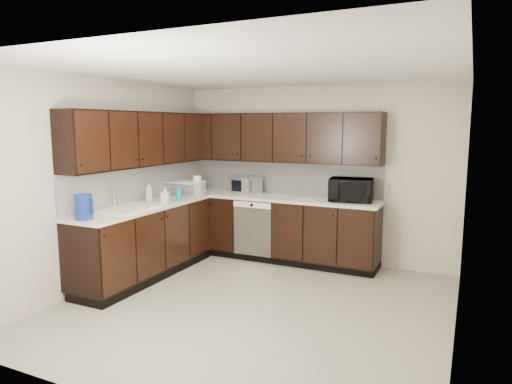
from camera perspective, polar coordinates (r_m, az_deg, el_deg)
floor at (r=5.11m, az=-0.28°, el=-14.05°), size 4.00×4.00×0.00m
ceiling at (r=4.76m, az=-0.30°, el=15.02°), size 4.00×4.00×0.00m
wall_back at (r=6.62m, az=7.24°, el=2.25°), size 4.00×0.02×2.50m
wall_left at (r=5.92m, az=-18.03°, el=1.17°), size 0.02×4.00×2.50m
wall_right at (r=4.31m, az=24.41°, el=-1.72°), size 0.02×4.00×2.50m
wall_front at (r=3.13m, az=-16.45°, el=-4.91°), size 4.00×0.02×2.50m
lower_cabinets at (r=6.36m, az=-4.14°, el=-5.61°), size 3.00×2.80×0.90m
countertop at (r=6.26m, az=-4.22°, el=-1.11°), size 3.03×2.83×0.04m
backsplash at (r=6.51m, az=-4.93°, el=1.56°), size 3.00×2.80×0.48m
upper_cabinets at (r=6.31m, az=-4.62°, el=6.72°), size 3.00×2.80×0.70m
dishwasher at (r=6.45m, az=-0.46°, el=-4.18°), size 0.58×0.04×0.78m
sink at (r=5.75m, az=-15.63°, el=-2.65°), size 0.54×0.82×0.42m
microwave at (r=6.18m, az=11.78°, el=0.26°), size 0.60×0.45×0.31m
soap_bottle_a at (r=6.04m, az=-11.28°, el=-0.38°), size 0.13×0.13×0.21m
soap_bottle_b at (r=6.26m, az=-13.25°, el=0.02°), size 0.10×0.10×0.25m
toaster_oven at (r=6.79m, az=-1.25°, el=0.90°), size 0.48×0.42×0.25m
storage_bin at (r=6.75m, az=-8.82°, el=0.48°), size 0.49×0.36×0.19m
blue_pitcher at (r=5.23m, az=-20.73°, el=-1.75°), size 0.23×0.23×0.28m
teal_tumbler at (r=6.23m, az=-9.62°, el=-0.23°), size 0.10×0.10×0.18m
paper_towel_roll at (r=6.73m, az=-7.37°, el=0.86°), size 0.16×0.16×0.27m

